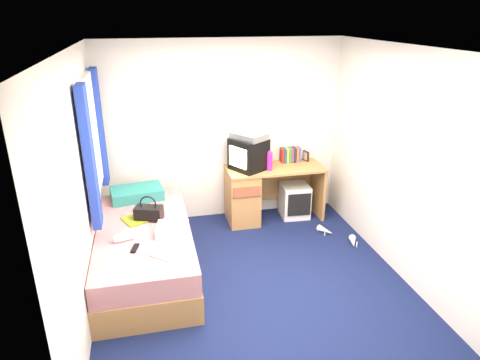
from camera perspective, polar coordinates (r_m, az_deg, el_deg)
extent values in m
plane|color=#0C1438|center=(4.71, 1.72, -13.40)|extent=(3.40, 3.40, 0.00)
plane|color=white|center=(3.87, 2.14, 17.15)|extent=(3.40, 3.40, 0.00)
plane|color=silver|center=(5.72, -2.35, 6.39)|extent=(3.20, 0.00, 3.20)
plane|color=silver|center=(2.71, 11.10, -12.51)|extent=(3.20, 0.00, 3.20)
plane|color=silver|center=(4.07, -20.49, -1.46)|extent=(0.00, 3.40, 3.40)
plane|color=silver|center=(4.77, 20.86, 1.84)|extent=(0.00, 3.40, 3.40)
cube|color=#B1804A|center=(4.89, -12.39, -10.39)|extent=(1.00, 2.00, 0.30)
cube|color=#975137|center=(4.56, -5.88, -12.37)|extent=(0.02, 0.70, 0.18)
cube|color=silver|center=(4.75, -12.64, -7.62)|extent=(0.98, 1.98, 0.24)
cube|color=#165291|center=(5.42, -13.58, -1.73)|extent=(0.66, 0.48, 0.13)
cube|color=#B1804A|center=(5.75, 4.69, 1.56)|extent=(1.30, 0.55, 0.03)
cube|color=#B1804A|center=(5.78, 0.31, -2.27)|extent=(0.40, 0.52, 0.72)
cube|color=#B1804A|center=(6.09, 10.26, -1.33)|extent=(0.04, 0.52, 0.72)
cube|color=#B1804A|center=(6.15, 6.16, 0.01)|extent=(0.78, 0.03, 0.55)
cube|color=silver|center=(6.03, 7.28, -2.71)|extent=(0.39, 0.39, 0.47)
cube|color=black|center=(5.60, 1.16, 3.47)|extent=(0.54, 0.55, 0.41)
cube|color=#E7E592|center=(5.48, -0.27, 3.04)|extent=(0.18, 0.27, 0.26)
cube|color=#A8A9AA|center=(5.53, 1.18, 5.90)|extent=(0.49, 0.52, 0.08)
cube|color=maroon|center=(5.92, 5.61, 3.29)|extent=(0.03, 0.13, 0.20)
cube|color=navy|center=(5.93, 5.93, 3.31)|extent=(0.03, 0.13, 0.20)
cube|color=gold|center=(5.94, 6.25, 3.33)|extent=(0.03, 0.13, 0.20)
cube|color=#337F33|center=(5.95, 6.57, 3.36)|extent=(0.03, 0.13, 0.20)
cube|color=#7F337F|center=(5.96, 6.89, 3.38)|extent=(0.03, 0.13, 0.20)
cube|color=#262626|center=(5.97, 7.21, 3.40)|extent=(0.03, 0.13, 0.20)
cube|color=#B26633|center=(5.98, 7.52, 3.42)|extent=(0.03, 0.13, 0.20)
cube|color=#4C4C99|center=(6.00, 7.84, 3.44)|extent=(0.03, 0.13, 0.20)
cube|color=black|center=(6.03, 8.78, 3.20)|extent=(0.05, 0.12, 0.14)
cylinder|color=#E62090|center=(5.60, 3.96, 2.47)|extent=(0.10, 0.10, 0.23)
cylinder|color=silver|center=(5.76, 3.46, 2.76)|extent=(0.06, 0.06, 0.18)
cube|color=black|center=(4.86, -12.06, -4.33)|extent=(0.34, 0.25, 0.15)
torus|color=black|center=(4.81, -12.17, -3.10)|extent=(0.18, 0.07, 0.18)
cube|color=silver|center=(4.51, -9.00, -6.53)|extent=(0.36, 0.32, 0.11)
cube|color=#DDFB1B|center=(4.89, -13.95, -5.20)|extent=(0.31, 0.34, 0.01)
cylinder|color=white|center=(4.50, -15.25, -7.43)|extent=(0.21, 0.12, 0.07)
cube|color=yellow|center=(4.15, -10.65, -10.05)|extent=(0.21, 0.19, 0.01)
cube|color=black|center=(4.33, -13.85, -8.83)|extent=(0.09, 0.17, 0.02)
cube|color=silver|center=(4.83, -19.42, 5.39)|extent=(0.02, 0.90, 1.10)
cube|color=white|center=(4.72, -20.20, 12.29)|extent=(0.06, 1.06, 0.08)
cube|color=white|center=(5.02, -18.48, -1.07)|extent=(0.06, 1.06, 0.08)
cube|color=navy|center=(4.28, -19.44, 2.67)|extent=(0.08, 0.24, 1.40)
cube|color=navy|center=(5.41, -18.23, 6.62)|extent=(0.08, 0.24, 1.40)
cone|color=silver|center=(5.71, 11.33, -6.63)|extent=(0.19, 0.23, 0.09)
cone|color=silver|center=(5.52, 14.85, -7.99)|extent=(0.16, 0.24, 0.09)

